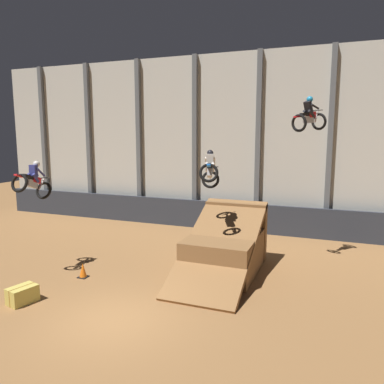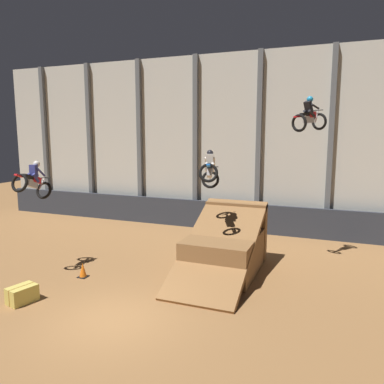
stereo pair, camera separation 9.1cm
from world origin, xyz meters
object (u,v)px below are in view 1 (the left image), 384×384
object	(u,v)px
rider_bike_center_air	(210,171)
hay_bale_trackside	(22,295)
dirt_ramp	(226,248)
rider_bike_right_air	(309,117)
traffic_cone_near_ramp	(83,270)
rider_bike_left_air	(33,181)

from	to	relation	value
rider_bike_center_air	hay_bale_trackside	xyz separation A→B (m)	(-4.91, -4.92, -3.88)
dirt_ramp	rider_bike_center_air	world-z (taller)	rider_bike_center_air
rider_bike_right_air	traffic_cone_near_ramp	size ratio (longest dim) A/B	3.01
dirt_ramp	traffic_cone_near_ramp	bearing A→B (deg)	-149.74
traffic_cone_near_ramp	hay_bale_trackside	xyz separation A→B (m)	(-0.47, -2.59, -0.00)
dirt_ramp	rider_bike_left_air	bearing A→B (deg)	-156.74
rider_bike_left_air	rider_bike_right_air	bearing A→B (deg)	23.61
rider_bike_left_air	rider_bike_center_air	size ratio (longest dim) A/B	0.96
traffic_cone_near_ramp	rider_bike_left_air	bearing A→B (deg)	-176.26
dirt_ramp	rider_bike_left_air	size ratio (longest dim) A/B	3.28
rider_bike_left_air	traffic_cone_near_ramp	bearing A→B (deg)	-0.33
rider_bike_center_air	traffic_cone_near_ramp	xyz separation A→B (m)	(-4.44, -2.33, -3.88)
rider_bike_center_air	traffic_cone_near_ramp	bearing A→B (deg)	-167.64
rider_bike_right_air	traffic_cone_near_ramp	distance (m)	11.15
rider_bike_center_air	rider_bike_right_air	distance (m)	4.91
rider_bike_right_air	hay_bale_trackside	distance (m)	12.85
rider_bike_right_air	hay_bale_trackside	size ratio (longest dim) A/B	1.72
hay_bale_trackside	rider_bike_center_air	bearing A→B (deg)	45.04
rider_bike_left_air	hay_bale_trackside	distance (m)	4.54
dirt_ramp	rider_bike_right_air	world-z (taller)	rider_bike_right_air
dirt_ramp	rider_bike_right_air	distance (m)	6.49
rider_bike_center_air	rider_bike_left_air	bearing A→B (deg)	-174.66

